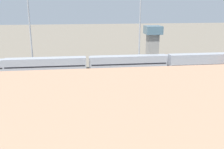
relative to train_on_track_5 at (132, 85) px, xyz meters
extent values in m
plane|color=#756B5B|center=(6.12, -7.50, -2.62)|extent=(400.00, 400.00, 0.00)
cube|color=#3D3833|center=(6.12, -25.00, -2.56)|extent=(140.00, 2.80, 0.12)
cube|color=#3D3833|center=(6.12, -20.00, -2.56)|extent=(140.00, 2.80, 0.12)
cube|color=#4C443D|center=(6.12, -15.00, -2.56)|extent=(140.00, 2.80, 0.12)
cube|color=#4C443D|center=(6.12, -10.00, -2.56)|extent=(140.00, 2.80, 0.12)
cube|color=#4C443D|center=(6.12, -5.00, -2.56)|extent=(140.00, 2.80, 0.12)
cube|color=#3D3833|center=(6.12, 0.00, -2.56)|extent=(140.00, 2.80, 0.12)
cube|color=#3D3833|center=(6.12, 5.00, -2.56)|extent=(140.00, 2.80, 0.12)
cube|color=#4C443D|center=(6.12, 10.00, -2.56)|extent=(140.00, 2.80, 0.12)
cube|color=#A8AAB2|center=(-12.10, 0.00, 0.00)|extent=(23.00, 3.00, 5.00)
cube|color=#A8AAB2|center=(12.10, 0.00, 0.00)|extent=(23.00, 3.00, 5.00)
cube|color=#A8AAB2|center=(-27.36, -20.00, 0.00)|extent=(23.00, 3.00, 5.00)
cube|color=black|center=(-27.36, -20.00, -0.71)|extent=(22.40, 3.06, 0.36)
cube|color=#A8AAB2|center=(-3.16, -20.00, 0.00)|extent=(23.00, 3.00, 5.00)
cube|color=black|center=(-3.16, -20.00, 0.25)|extent=(22.40, 3.06, 0.36)
cube|color=#A8AAB2|center=(21.04, -20.00, 0.00)|extent=(23.00, 3.00, 5.00)
cube|color=black|center=(21.04, -20.00, 0.24)|extent=(22.40, 3.06, 0.36)
cube|color=#A8AAB2|center=(-27.18, -25.00, -0.60)|extent=(23.00, 3.00, 3.80)
cube|color=black|center=(-27.18, -25.00, -0.91)|extent=(22.40, 3.06, 0.36)
cube|color=#A8AAB2|center=(-2.98, -25.00, -0.60)|extent=(23.00, 3.00, 3.80)
cube|color=black|center=(-2.98, -25.00, -1.15)|extent=(22.40, 3.06, 0.36)
cube|color=#A8AAB2|center=(21.22, -25.00, -0.60)|extent=(23.00, 3.00, 3.80)
cube|color=black|center=(21.22, -25.00, -0.42)|extent=(22.40, 3.06, 0.36)
cylinder|color=#9EA0A5|center=(26.27, -28.81, 9.03)|extent=(0.44, 0.44, 23.31)
cylinder|color=#9EA0A5|center=(-8.10, -27.48, 8.66)|extent=(0.44, 0.44, 22.55)
cube|color=gray|center=(-15.87, -38.63, 1.97)|extent=(4.00, 4.00, 9.19)
cube|color=slate|center=(-15.87, -38.63, 8.07)|extent=(6.00, 6.00, 3.00)
camera|label=1|loc=(11.08, 51.61, 17.43)|focal=39.97mm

